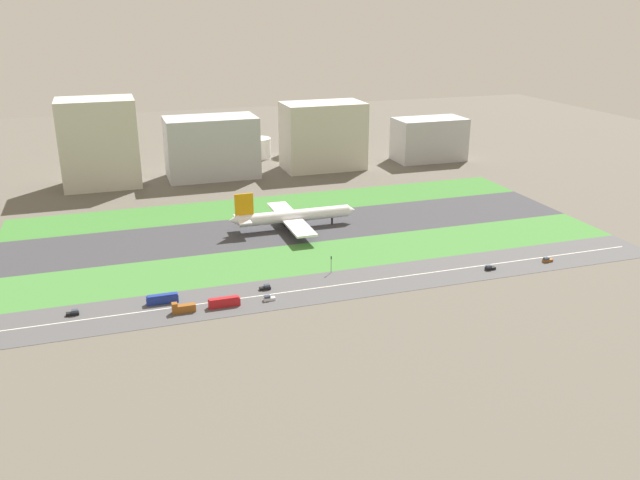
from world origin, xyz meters
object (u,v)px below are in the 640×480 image
terminal_building (99,143)px  office_tower (323,136)px  fuel_tank_west (257,148)px  fuel_tank_east (335,140)px  bus_1 (162,299)px  car_2 (490,268)px  car_1 (266,287)px  traffic_light (331,263)px  car_4 (73,313)px  car_3 (269,298)px  car_0 (547,260)px  truck_0 (183,308)px  hangar_building (212,147)px  cargo_warehouse (429,139)px  airliner (291,216)px  fuel_tank_centre (295,144)px  bus_0 (224,302)px

terminal_building → office_tower: bearing=0.0°
fuel_tank_west → fuel_tank_east: bearing=0.0°
bus_1 → terminal_building: bearing=95.4°
car_2 → car_1: same height
bus_1 → traffic_light: size_ratio=1.61×
car_1 → fuel_tank_east: 252.22m
car_4 → car_3: (69.30, -10.00, 0.00)m
car_0 → truck_0: size_ratio=0.52×
hangar_building → car_3: bearing=-93.6°
office_tower → cargo_warehouse: (78.79, 0.00, -7.18)m
car_3 → car_0: bearing=-180.0°
car_1 → fuel_tank_east: size_ratio=0.25×
airliner → hangar_building: size_ratio=1.15×
truck_0 → fuel_tank_east: bearing=-121.0°
fuel_tank_west → bus_1: bearing=-111.5°
terminal_building → office_tower: terminal_building is taller
terminal_building → car_0: bearing=-47.1°
car_2 → car_0: size_ratio=1.00×
truck_0 → fuel_tank_centre: 262.04m
car_4 → office_tower: 240.31m
terminal_building → cargo_warehouse: size_ratio=1.07×
hangar_building → terminal_building: bearing=180.0°
traffic_light → terminal_building: bearing=116.4°
car_0 → bus_1: 161.70m
car_1 → fuel_tank_centre: fuel_tank_centre is taller
truck_0 → hangar_building: 197.67m
terminal_building → traffic_light: bearing=-63.6°
truck_0 → cargo_warehouse: bearing=-135.7°
airliner → office_tower: 127.51m
truck_0 → fuel_tank_centre: fuel_tank_centre is taller
bus_1 → fuel_tank_west: (89.37, 227.00, 5.27)m
car_4 → terminal_building: (14.07, 182.00, 25.29)m
terminal_building → fuel_tank_centre: (135.10, 45.00, -17.73)m
car_2 → traffic_light: bearing=-15.7°
terminal_building → cargo_warehouse: terminal_building is taller
terminal_building → office_tower: 141.52m
car_2 → fuel_tank_west: size_ratio=0.22×
fuel_tank_east → bus_0: bearing=-118.3°
car_3 → bus_1: bearing=-14.7°
cargo_warehouse → fuel_tank_west: cargo_warehouse is taller
car_0 → fuel_tank_west: 247.78m
hangar_building → traffic_light: bearing=-83.7°
bus_1 → car_3: bus_1 is taller
truck_0 → terminal_building: size_ratio=0.16×
car_4 → terminal_building: 184.29m
bus_0 → truck_0: size_ratio=1.38×
airliner → cargo_warehouse: size_ratio=1.33×
car_1 → fuel_tank_centre: (78.62, 227.00, 7.56)m
car_2 → bus_1: (-133.07, 10.00, 0.90)m
car_0 → office_tower: office_tower is taller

